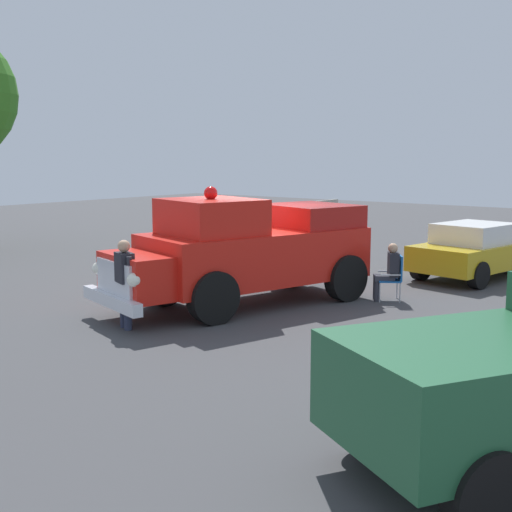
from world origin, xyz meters
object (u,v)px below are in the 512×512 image
at_px(traffic_cone, 125,264).
at_px(lawn_chair_near_truck, 394,274).
at_px(lawn_chair_spare, 334,246).
at_px(spectator_standing, 125,278).
at_px(spectator_seated, 389,270).
at_px(classic_hot_rod, 480,249).
at_px(vintage_fire_truck, 247,250).

bearing_deg(traffic_cone, lawn_chair_near_truck, -77.81).
height_order(lawn_chair_spare, spectator_standing, spectator_standing).
distance_m(spectator_seated, spectator_standing, 5.93).
bearing_deg(classic_hot_rod, vintage_fire_truck, 156.42).
xyz_separation_m(vintage_fire_truck, lawn_chair_spare, (5.57, 1.24, -0.61)).
xyz_separation_m(classic_hot_rod, spectator_standing, (-9.39, 3.29, 0.22)).
relative_size(lawn_chair_near_truck, lawn_chair_spare, 1.00).
bearing_deg(classic_hot_rod, traffic_cone, 126.11).
bearing_deg(lawn_chair_near_truck, lawn_chair_spare, 47.83).
distance_m(spectator_standing, traffic_cone, 5.84).
relative_size(lawn_chair_near_truck, spectator_seated, 0.79).
relative_size(vintage_fire_truck, lawn_chair_spare, 6.19).
height_order(classic_hot_rod, spectator_standing, spectator_standing).
distance_m(vintage_fire_truck, lawn_chair_near_truck, 3.36).
distance_m(vintage_fire_truck, spectator_seated, 3.21).
xyz_separation_m(lawn_chair_near_truck, spectator_seated, (-0.08, 0.11, 0.11)).
distance_m(vintage_fire_truck, classic_hot_rod, 6.99).
height_order(lawn_chair_near_truck, spectator_seated, spectator_seated).
xyz_separation_m(lawn_chair_near_truck, spectator_standing, (-5.35, 2.82, 0.37)).
relative_size(classic_hot_rod, traffic_cone, 7.27).
bearing_deg(spectator_seated, lawn_chair_near_truck, -54.74).
relative_size(classic_hot_rod, lawn_chair_near_truck, 4.52).
bearing_deg(vintage_fire_truck, lawn_chair_near_truck, -44.76).
distance_m(classic_hot_rod, spectator_standing, 9.95).
bearing_deg(lawn_chair_spare, lawn_chair_near_truck, -132.17).
bearing_deg(lawn_chair_spare, spectator_seated, -133.72).
bearing_deg(lawn_chair_spare, classic_hot_rod, -78.52).
distance_m(classic_hot_rod, lawn_chair_spare, 4.12).
height_order(lawn_chair_near_truck, traffic_cone, lawn_chair_near_truck).
bearing_deg(lawn_chair_near_truck, traffic_cone, 102.19).
xyz_separation_m(classic_hot_rod, traffic_cone, (-5.61, 7.69, -0.44)).
relative_size(lawn_chair_spare, spectator_standing, 0.61).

